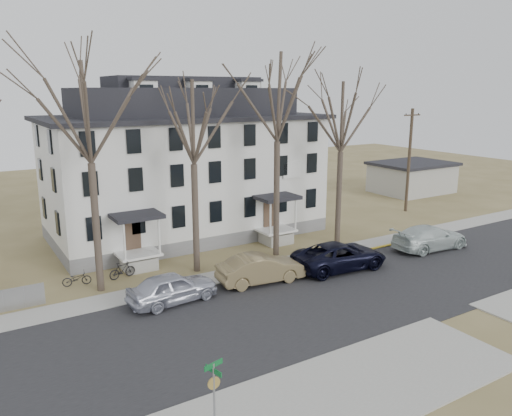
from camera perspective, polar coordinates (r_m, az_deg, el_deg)
ground at (r=27.01m, az=12.36°, el=-11.26°), size 120.00×120.00×0.00m
main_road at (r=28.34m, az=9.53°, el=-9.92°), size 120.00×10.00×0.04m
far_sidewalk at (r=32.75m, az=2.60°, el=-6.49°), size 120.00×2.00×0.08m
near_sidewalk_left at (r=19.13m, az=4.80°, el=-22.19°), size 20.00×5.00×0.08m
yellow_curb at (r=35.02m, az=10.25°, el=-5.37°), size 14.00×0.25×0.06m
boarding_house at (r=39.01m, az=-8.05°, el=4.77°), size 20.80×12.36×12.05m
distant_building at (r=58.08m, az=17.39°, el=3.39°), size 8.50×6.50×3.35m
tree_far_left at (r=27.98m, az=-18.77°, el=11.10°), size 8.40×8.40×13.72m
tree_mid_left at (r=29.95m, az=-7.26°, el=10.36°), size 7.80×7.80×12.74m
tree_center at (r=32.86m, az=2.48°, el=13.30°), size 9.00×9.00×14.70m
tree_mid_right at (r=36.26m, az=9.81°, el=10.78°), size 7.80×7.80×12.74m
utility_pole_far at (r=48.11m, az=17.10°, el=5.35°), size 2.00×0.28×9.50m
car_silver at (r=27.22m, az=-9.52°, el=-9.03°), size 5.00×2.35×1.65m
car_tan at (r=29.48m, az=0.53°, el=-7.01°), size 5.34×2.38×1.70m
car_navy at (r=32.10m, az=9.56°, el=-5.48°), size 6.36×3.37×1.70m
car_white at (r=37.60m, az=19.25°, el=-3.24°), size 6.04×2.80×1.71m
bicycle_left at (r=30.96m, az=-19.80°, el=-7.67°), size 1.68×0.81×0.85m
bicycle_right at (r=31.28m, az=-15.04°, el=-6.94°), size 1.73×0.74×1.00m
street_sign at (r=17.15m, az=-4.83°, el=-19.75°), size 0.75×0.75×2.65m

